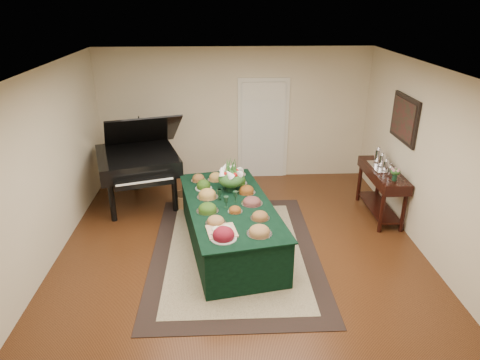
{
  "coord_description": "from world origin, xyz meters",
  "views": [
    {
      "loc": [
        -0.27,
        -5.58,
        3.58
      ],
      "look_at": [
        0.0,
        0.3,
        1.05
      ],
      "focal_mm": 32.0,
      "sensor_mm": 36.0,
      "label": 1
    }
  ],
  "objects_px": {
    "mahogany_sideboard": "(382,180)",
    "grand_piano": "(138,160)",
    "floral_centerpiece": "(231,175)",
    "buffet_table": "(230,225)"
  },
  "relations": [
    {
      "from": "floral_centerpiece",
      "to": "grand_piano",
      "type": "bearing_deg",
      "value": 145.94
    },
    {
      "from": "buffet_table",
      "to": "mahogany_sideboard",
      "type": "distance_m",
      "value": 2.83
    },
    {
      "from": "floral_centerpiece",
      "to": "grand_piano",
      "type": "xyz_separation_m",
      "value": [
        -1.67,
        1.13,
        -0.13
      ]
    },
    {
      "from": "grand_piano",
      "to": "mahogany_sideboard",
      "type": "relative_size",
      "value": 1.38
    },
    {
      "from": "grand_piano",
      "to": "mahogany_sideboard",
      "type": "distance_m",
      "value": 4.35
    },
    {
      "from": "buffet_table",
      "to": "floral_centerpiece",
      "type": "bearing_deg",
      "value": 84.93
    },
    {
      "from": "grand_piano",
      "to": "mahogany_sideboard",
      "type": "height_order",
      "value": "grand_piano"
    },
    {
      "from": "mahogany_sideboard",
      "to": "grand_piano",
      "type": "bearing_deg",
      "value": 170.75
    },
    {
      "from": "buffet_table",
      "to": "mahogany_sideboard",
      "type": "height_order",
      "value": "mahogany_sideboard"
    },
    {
      "from": "buffet_table",
      "to": "mahogany_sideboard",
      "type": "relative_size",
      "value": 1.96
    }
  ]
}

